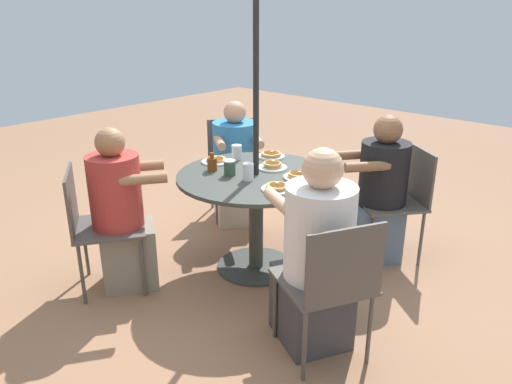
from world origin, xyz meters
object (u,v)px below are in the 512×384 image
Objects in this scene: pancake_plate_e at (271,155)px; drinking_glass_b at (248,172)px; patio_chair_north at (95,221)px; diner_west at (236,169)px; diner_south at (378,196)px; patio_chair_west at (233,160)px; patio_chair_east at (331,280)px; pancake_plate_d at (216,160)px; pancake_plate_b at (278,188)px; pancake_plate_a at (299,176)px; pancake_plate_c at (273,166)px; syrup_bottle at (212,164)px; patio_table at (256,195)px; diner_east at (316,260)px; patio_chair_south at (400,195)px; coffee_cup at (230,168)px; drinking_glass_a at (237,152)px; diner_north at (122,217)px.

drinking_glass_b reaches higher than pancake_plate_e.
diner_west is at bearing 128.58° from patio_chair_north.
diner_south is 5.27× the size of pancake_plate_e.
patio_chair_west is 0.79m from pancake_plate_e.
patio_chair_east is 4.05× the size of pancake_plate_d.
pancake_plate_e is (0.50, -0.52, 0.00)m from pancake_plate_b.
pancake_plate_a is 1.81× the size of drinking_glass_b.
pancake_plate_c is 1.00× the size of pancake_plate_d.
patio_chair_west is 6.45× the size of syrup_bottle.
diner_east is at bearing 152.99° from patio_table.
patio_chair_south is at bearing 139.62° from diner_west.
patio_chair_west reaches higher than coffee_cup.
patio_chair_west reaches higher than drinking_glass_b.
diner_south is 9.87× the size of drinking_glass_a.
pancake_plate_e reaches higher than pancake_plate_d.
pancake_plate_c is at bearing -131.97° from syrup_bottle.
patio_chair_north is at bearing 67.66° from syrup_bottle.
patio_chair_west is (1.45, 0.08, -0.01)m from diner_south.
pancake_plate_c is at bearing -157.51° from pancake_plate_d.
pancake_plate_a reaches higher than pancake_plate_b.
pancake_plate_b is at bearing 107.83° from patio_chair_south.
patio_chair_south is at bearing -90.00° from diner_south.
patio_chair_north is at bearing 42.01° from diner_west.
pancake_plate_d is (-0.47, 0.66, 0.25)m from patio_chair_west.
coffee_cup is at bearing 89.06° from diner_south.
pancake_plate_e is at bearing 79.95° from patio_chair_east.
drinking_glass_a is (0.22, -0.30, 0.00)m from coffee_cup.
pancake_plate_e is at bearing -28.42° from pancake_plate_a.
pancake_plate_a reaches higher than pancake_plate_e.
diner_south is (0.11, 0.14, 0.01)m from patio_chair_south.
pancake_plate_a is at bearing 82.68° from diner_north.
pancake_plate_a is (0.71, -0.64, 0.25)m from patio_chair_east.
syrup_bottle is (0.29, 0.15, 0.21)m from patio_table.
pancake_plate_c is at bearing 83.77° from patio_chair_south.
diner_east is 1.33m from pancake_plate_d.
diner_north is 1.31× the size of patio_chair_east.
pancake_plate_b is at bearing 71.32° from diner_north.
patio_table is 5.26× the size of pancake_plate_b.
drinking_glass_b reaches higher than patio_table.
diner_south is 1.11m from drinking_glass_a.
pancake_plate_d is 1.00× the size of pancake_plate_e.
drinking_glass_a is (-0.54, 0.50, 0.29)m from patio_chair_west.
diner_south is 1.04× the size of diner_west.
diner_east is 0.63m from pancake_plate_b.
pancake_plate_c is (-0.52, -0.95, 0.24)m from diner_north.
pancake_plate_d is 0.20m from syrup_bottle.
patio_chair_north is 1.40m from pancake_plate_e.
drinking_glass_a is at bearing 69.57° from diner_south.
patio_chair_west is at bearing -42.80° from drinking_glass_a.
coffee_cup is at bearing 92.38° from diner_north.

